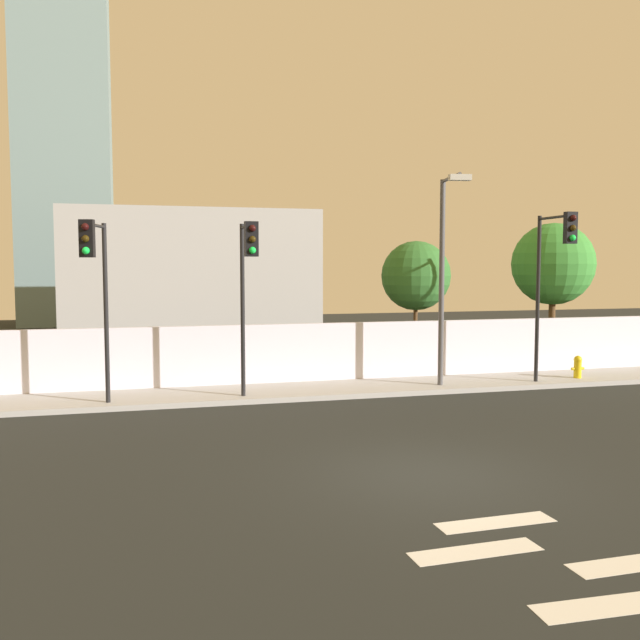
# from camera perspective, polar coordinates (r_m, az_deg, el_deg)

# --- Properties ---
(ground_plane) EXTENTS (80.00, 80.00, 0.00)m
(ground_plane) POSITION_cam_1_polar(r_m,az_deg,el_deg) (12.80, 8.92, -12.54)
(ground_plane) COLOR black
(sidewalk) EXTENTS (36.00, 2.40, 0.15)m
(sidewalk) POSITION_cam_1_polar(r_m,az_deg,el_deg) (20.34, -0.52, -5.87)
(sidewalk) COLOR #A8A8A8
(sidewalk) RESTS_ON ground
(perimeter_wall) EXTENTS (36.00, 0.18, 1.80)m
(perimeter_wall) POSITION_cam_1_polar(r_m,az_deg,el_deg) (21.43, -1.39, -2.70)
(perimeter_wall) COLOR silver
(perimeter_wall) RESTS_ON sidewalk
(crosswalk_marking) EXTENTS (3.66, 3.86, 0.01)m
(crosswalk_marking) POSITION_cam_1_polar(r_m,az_deg,el_deg) (9.58, 21.06, -18.77)
(crosswalk_marking) COLOR silver
(crosswalk_marking) RESTS_ON ground
(traffic_light_left) EXTENTS (0.34, 1.87, 5.12)m
(traffic_light_left) POSITION_cam_1_polar(r_m,az_deg,el_deg) (21.52, 18.84, 4.65)
(traffic_light_left) COLOR black
(traffic_light_left) RESTS_ON sidewalk
(traffic_light_center) EXTENTS (0.58, 1.65, 4.69)m
(traffic_light_center) POSITION_cam_1_polar(r_m,az_deg,el_deg) (18.00, -18.07, 3.80)
(traffic_light_center) COLOR black
(traffic_light_center) RESTS_ON sidewalk
(traffic_light_right) EXTENTS (0.35, 1.37, 4.73)m
(traffic_light_right) POSITION_cam_1_polar(r_m,az_deg,el_deg) (18.34, -6.05, 4.04)
(traffic_light_right) COLOR black
(traffic_light_right) RESTS_ON sidewalk
(street_lamp_curbside) EXTENTS (0.67, 1.91, 6.13)m
(street_lamp_curbside) POSITION_cam_1_polar(r_m,az_deg,el_deg) (20.63, 10.27, 4.65)
(street_lamp_curbside) COLOR #4C4C51
(street_lamp_curbside) RESTS_ON sidewalk
(fire_hydrant) EXTENTS (0.44, 0.26, 0.72)m
(fire_hydrant) POSITION_cam_1_polar(r_m,az_deg,el_deg) (23.56, 20.58, -3.59)
(fire_hydrant) COLOR gold
(fire_hydrant) RESTS_ON sidewalk
(roadside_tree_leftmost) EXTENTS (2.38, 2.38, 4.59)m
(roadside_tree_leftmost) POSITION_cam_1_polar(r_m,az_deg,el_deg) (23.82, 7.96, 3.64)
(roadside_tree_leftmost) COLOR brown
(roadside_tree_leftmost) RESTS_ON ground
(roadside_tree_midleft) EXTENTS (2.96, 2.96, 5.29)m
(roadside_tree_midleft) POSITION_cam_1_polar(r_m,az_deg,el_deg) (26.36, 18.77, 4.39)
(roadside_tree_midleft) COLOR brown
(roadside_tree_midleft) RESTS_ON ground
(low_building_distant) EXTENTS (12.00, 6.00, 6.41)m
(low_building_distant) POSITION_cam_1_polar(r_m,az_deg,el_deg) (34.77, -10.68, 3.57)
(low_building_distant) COLOR #AAAAAA
(low_building_distant) RESTS_ON ground
(tower_on_skyline) EXTENTS (5.62, 5.00, 29.12)m
(tower_on_skyline) POSITION_cam_1_polar(r_m,az_deg,el_deg) (48.08, -20.53, 17.25)
(tower_on_skyline) COLOR gray
(tower_on_skyline) RESTS_ON ground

